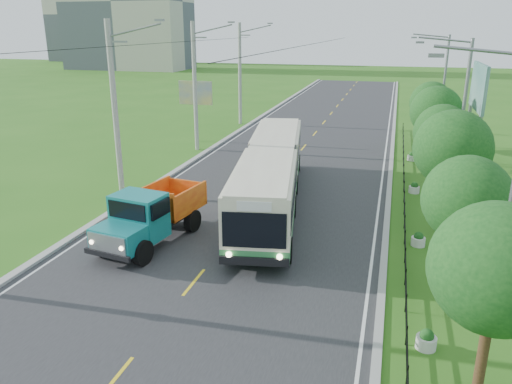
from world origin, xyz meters
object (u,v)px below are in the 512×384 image
at_px(dump_truck, 151,212).
at_px(tree_fifth, 436,114).
at_px(billboard_right, 478,94).
at_px(pole_far, 240,74).
at_px(streetlight_mid, 460,114).
at_px(pole_near, 115,110).
at_px(planter_far, 412,157).
at_px(tree_back, 431,105).
at_px(planter_front, 426,340).
at_px(tree_fourth, 442,135).
at_px(planter_mid, 414,188).
at_px(tree_front, 497,273).
at_px(tree_second, 467,203).
at_px(streetlight_near, 509,186).
at_px(planter_near, 418,240).
at_px(pole_mid, 195,87).
at_px(streetlight_far, 442,87).
at_px(bus, 271,171).
at_px(tree_third, 453,152).

bearing_deg(dump_truck, tree_fifth, 61.08).
bearing_deg(tree_fifth, billboard_right, -3.30).
bearing_deg(pole_far, streetlight_mid, -45.14).
relative_size(pole_near, planter_far, 14.93).
height_order(tree_back, planter_front, tree_back).
bearing_deg(tree_fourth, planter_front, -94.45).
distance_m(planter_front, planter_mid, 16.00).
distance_m(tree_front, planter_front, 4.10).
bearing_deg(billboard_right, tree_back, 111.70).
bearing_deg(planter_far, tree_second, -86.38).
bearing_deg(streetlight_near, billboard_right, 85.26).
distance_m(pole_far, billboard_right, 24.33).
distance_m(tree_second, planter_near, 5.19).
distance_m(pole_near, tree_fourth, 18.89).
bearing_deg(tree_front, dump_truck, 152.05).
bearing_deg(dump_truck, pole_far, 108.28).
relative_size(pole_mid, tree_fourth, 1.85).
bearing_deg(planter_far, tree_front, -87.22).
bearing_deg(planter_near, streetlight_far, 84.70).
relative_size(streetlight_near, streetlight_far, 1.00).
bearing_deg(pole_mid, tree_fourth, -20.74).
distance_m(tree_fifth, planter_mid, 7.21).
relative_size(pole_near, tree_second, 1.89).
height_order(planter_mid, billboard_right, billboard_right).
distance_m(pole_mid, streetlight_near, 28.26).
bearing_deg(streetlight_near, pole_near, 154.54).
bearing_deg(pole_near, pole_far, 90.00).
bearing_deg(streetlight_near, streetlight_far, 90.00).
height_order(tree_fourth, streetlight_mid, streetlight_mid).
height_order(pole_near, bus, pole_near).
xyz_separation_m(tree_third, bus, (-9.06, 1.32, -1.97)).
bearing_deg(tree_second, planter_front, -106.88).
height_order(tree_fourth, tree_fifth, tree_fifth).
distance_m(tree_back, planter_far, 5.48).
relative_size(streetlight_far, bus, 0.52).
bearing_deg(tree_fourth, planter_mid, -173.61).
xyz_separation_m(billboard_right, bus, (-11.51, -10.54, -3.33)).
bearing_deg(tree_fourth, streetlight_far, 86.75).
height_order(tree_front, dump_truck, tree_front).
xyz_separation_m(streetlight_mid, planter_mid, (-2.04, -0.00, -4.62)).
distance_m(tree_third, streetlight_near, 8.23).
bearing_deg(pole_far, planter_far, -33.12).
xyz_separation_m(pole_mid, billboard_right, (20.56, -1.00, 0.25)).
relative_size(planter_near, billboard_right, 0.09).
height_order(streetlight_mid, streetlight_far, same).
bearing_deg(streetlight_mid, streetlight_far, 90.00).
height_order(pole_mid, bus, pole_mid).
xyz_separation_m(tree_front, planter_mid, (-1.26, 17.86, -3.43)).
distance_m(streetlight_mid, planter_front, 16.78).
distance_m(tree_back, bus, 19.05).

